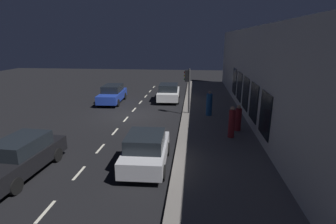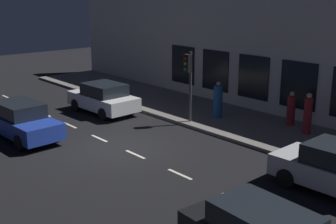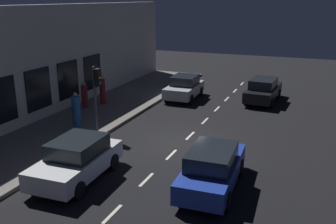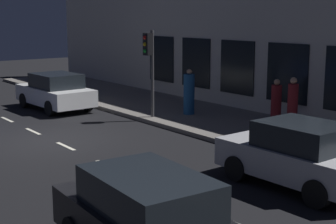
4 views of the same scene
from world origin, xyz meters
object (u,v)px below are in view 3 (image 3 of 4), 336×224
Objects in this scene: traffic_light at (97,86)px; parked_car_1 at (77,159)px; parked_car_2 at (212,168)px; parked_car_0 at (263,90)px; pedestrian_0 at (85,96)px; pedestrian_2 at (76,111)px; pedestrian_1 at (103,90)px; parked_car_3 at (184,87)px.

parked_car_1 is at bearing 112.29° from traffic_light.
parked_car_0 is at bearing 87.89° from parked_car_2.
pedestrian_0 is 3.52m from pedestrian_2.
parked_car_0 is 2.45× the size of pedestrian_1.
parked_car_0 and parked_car_2 have the same top height.
traffic_light is 2.27m from pedestrian_2.
parked_car_0 and parked_car_3 have the same top height.
pedestrian_2 is (8.47, -3.72, 0.19)m from parked_car_2.
pedestrian_1 is (4.24, 3.66, 0.22)m from parked_car_3.
traffic_light is 7.79m from parked_car_2.
parked_car_2 is 2.47× the size of pedestrian_2.
traffic_light is at bearing 12.41° from pedestrian_0.
pedestrian_2 reaches higher than pedestrian_0.
pedestrian_2 is at bearing 66.72° from parked_car_3.
parked_car_2 is 12.18m from pedestrian_0.
pedestrian_1 reaches higher than pedestrian_2.
pedestrian_2 is at bearing 116.89° from pedestrian_1.
parked_car_1 is 6.04m from pedestrian_2.
parked_car_2 is 9.25m from pedestrian_2.
pedestrian_0 is (5.07, -8.07, 0.09)m from parked_car_1.
parked_car_3 is 2.40× the size of pedestrian_0.
pedestrian_1 is at bearing 125.46° from pedestrian_0.
parked_car_0 is at bearing -168.13° from parked_car_3.
parked_car_0 is 12.44m from pedestrian_2.
parked_car_2 is at bearing 112.72° from parked_car_3.
pedestrian_0 is at bearing -145.10° from parked_car_0.
parked_car_1 is 0.93× the size of parked_car_2.
pedestrian_0 is 1.33m from pedestrian_1.
parked_car_1 is at bearing 89.73° from parked_car_3.
pedestrian_2 is (1.62, -0.42, -1.54)m from traffic_light.
traffic_light reaches higher than pedestrian_2.
traffic_light is at bearing 151.64° from parked_car_2.
parked_car_2 is at bearing 153.07° from pedestrian_1.
parked_car_1 and parked_car_3 have the same top height.
traffic_light is 5.07m from pedestrian_0.
pedestrian_0 is at bearing 143.13° from parked_car_2.
parked_car_0 is 1.00× the size of parked_car_2.
parked_car_1 is (4.88, 14.16, 0.00)m from parked_car_0.
pedestrian_2 is at bearing -14.58° from traffic_light.
parked_car_1 is at bearing -83.05° from pedestrian_2.
parked_car_3 is at bearing -90.77° from parked_car_1.
parked_car_1 is at bearing -168.95° from parked_car_2.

